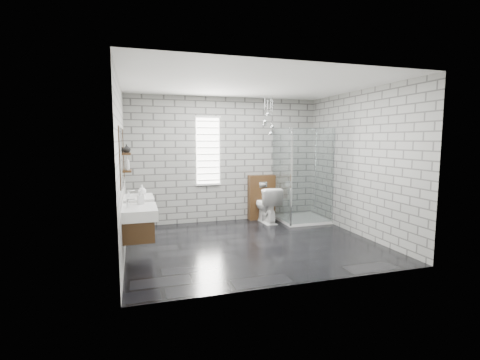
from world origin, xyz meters
name	(u,v)px	position (x,y,z in m)	size (l,w,h in m)	color
floor	(252,244)	(0.00, 0.00, -0.01)	(4.20, 3.60, 0.02)	black
ceiling	(253,84)	(0.00, 0.00, 2.71)	(4.20, 3.60, 0.02)	white
wall_back	(226,160)	(0.00, 1.81, 1.35)	(4.20, 0.02, 2.70)	#979792
wall_front	(301,177)	(0.00, -1.81, 1.35)	(4.20, 0.02, 2.70)	#979792
wall_left	(121,169)	(-2.11, 0.00, 1.35)	(0.02, 3.60, 2.70)	#979792
wall_right	(359,163)	(2.11, 0.00, 1.35)	(0.02, 3.60, 2.70)	#979792
vanity_left	(137,214)	(-1.91, -0.55, 0.76)	(0.47, 0.70, 1.57)	#4A2E16
vanity_right	(136,202)	(-1.91, 0.40, 0.76)	(0.47, 0.70, 1.57)	#4A2E16
shelf_lower	(127,171)	(-2.03, -0.05, 1.32)	(0.14, 0.30, 0.03)	#4A2E16
shelf_upper	(126,154)	(-2.03, -0.05, 1.58)	(0.14, 0.30, 0.03)	#4A2E16
window	(208,151)	(-0.40, 1.78, 1.55)	(0.56, 0.05, 1.48)	white
cistern_panel	(261,197)	(0.80, 1.70, 0.50)	(0.60, 0.20, 1.00)	#4A2E16
flush_plate	(263,185)	(0.80, 1.60, 0.80)	(0.18, 0.01, 0.12)	silver
shower_enclosure	(300,199)	(1.50, 1.18, 0.50)	(1.00, 1.00, 2.03)	white
pendant_cluster	(268,124)	(0.81, 1.36, 2.13)	(0.31, 0.23, 0.82)	silver
toilet	(266,205)	(0.80, 1.38, 0.39)	(0.43, 0.76, 0.78)	white
soap_bottle_a	(141,197)	(-1.85, -0.32, 0.95)	(0.09, 0.09, 0.20)	#B2B2B2
soap_bottle_b	(142,190)	(-1.81, 0.55, 0.94)	(0.14, 0.14, 0.18)	#B2B2B2
soap_bottle_c	(127,163)	(-2.02, -0.08, 1.44)	(0.08, 0.08, 0.20)	#B2B2B2
vase	(127,148)	(-2.02, -0.01, 1.66)	(0.12, 0.12, 0.13)	#B2B2B2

